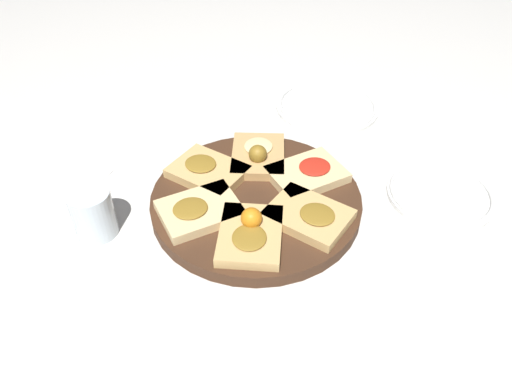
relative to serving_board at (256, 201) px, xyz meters
The scene contains 12 objects.
ground_plane 0.01m from the serving_board, ahead, with size 3.00×3.00×0.00m, color silver.
serving_board is the anchor object (origin of this frame).
focaccia_slice_0 0.12m from the serving_board, 108.48° to the right, with size 0.15×0.17×0.03m.
focaccia_slice_1 0.11m from the serving_board, 50.07° to the right, with size 0.17×0.18×0.05m.
focaccia_slice_2 0.12m from the serving_board, 10.27° to the left, with size 0.16×0.13×0.03m.
focaccia_slice_3 0.12m from the serving_board, 73.06° to the left, with size 0.14×0.17×0.03m.
focaccia_slice_4 0.11m from the serving_board, 132.64° to the left, with size 0.17×0.18×0.05m.
focaccia_slice_5 0.12m from the serving_board, 168.25° to the right, with size 0.16×0.13×0.03m.
plate_left 0.40m from the serving_board, 108.59° to the left, with size 0.25×0.25×0.02m.
plate_right 0.36m from the serving_board, 48.88° to the left, with size 0.21×0.21×0.02m.
water_glass 0.30m from the serving_board, 121.36° to the right, with size 0.08×0.08×0.09m, color silver.
napkin_stack 0.39m from the serving_board, 148.98° to the right, with size 0.12×0.10×0.00m, color white.
Camera 1 is at (0.50, -0.50, 0.65)m, focal length 35.00 mm.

